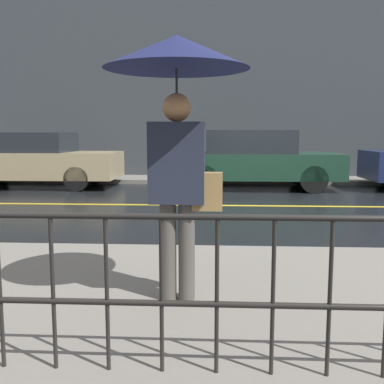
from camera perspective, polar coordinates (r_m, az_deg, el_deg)
name	(u,v)px	position (r m, az deg, el deg)	size (l,w,h in m)	color
ground_plane	(262,206)	(9.21, 8.90, -1.75)	(80.00, 80.00, 0.00)	black
sidewalk_near	(325,300)	(4.07, 16.56, -12.98)	(28.00, 3.15, 0.12)	slate
sidewalk_far	(247,180)	(13.70, 7.02, 1.54)	(28.00, 1.60, 0.12)	slate
lane_marking	(262,206)	(9.20, 8.90, -1.73)	(25.20, 0.12, 0.01)	gold
building_storefront	(247,88)	(14.65, 6.94, 12.97)	(28.00, 0.30, 5.75)	#383D42
pedestrian	(177,88)	(3.54, -1.88, 13.10)	(1.12, 1.12, 2.08)	#4C4742
car_tan	(32,160)	(12.92, -19.69, 3.90)	(4.60, 1.79, 1.48)	tan
car_dark_green	(254,159)	(11.95, 7.90, 4.15)	(4.33, 1.84, 1.54)	#193828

